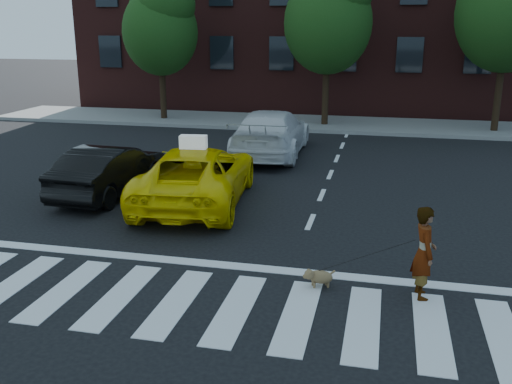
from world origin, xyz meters
TOP-DOWN VIEW (x-y plane):
  - ground at (0.00, 0.00)m, footprint 120.00×120.00m
  - crosswalk at (0.00, 0.00)m, footprint 13.00×2.40m
  - stop_line at (0.00, 1.60)m, footprint 12.00×0.30m
  - sidewalk_far at (0.00, 17.50)m, footprint 30.00×4.00m
  - tree_left at (-6.97, 17.00)m, footprint 3.39×3.38m
  - tree_mid at (0.53, 17.00)m, footprint 3.69×3.69m
  - tree_right at (7.53, 17.00)m, footprint 4.00×4.00m
  - taxi at (-1.40, 5.25)m, footprint 2.92×5.40m
  - black_sedan at (-3.87, 5.42)m, footprint 1.63×4.11m
  - white_suv at (-0.68, 11.04)m, footprint 2.35×5.45m
  - woman at (3.88, 1.10)m, footprint 0.47×0.63m
  - dog at (2.18, 1.08)m, footprint 0.56×0.37m
  - taxi_sign at (-1.40, 5.05)m, footprint 0.68×0.35m

SIDE VIEW (x-z plane):
  - ground at x=0.00m, z-range 0.00..0.00m
  - crosswalk at x=0.00m, z-range 0.00..0.01m
  - stop_line at x=0.00m, z-range 0.00..0.01m
  - sidewalk_far at x=0.00m, z-range 0.00..0.15m
  - dog at x=2.18m, z-range 0.03..0.36m
  - black_sedan at x=-3.87m, z-range 0.00..1.33m
  - taxi at x=-1.40m, z-range 0.00..1.44m
  - white_suv at x=-0.68m, z-range 0.00..1.56m
  - woman at x=3.88m, z-range 0.00..1.57m
  - taxi_sign at x=-1.40m, z-range 1.44..1.76m
  - tree_left at x=-6.97m, z-range 1.19..7.69m
  - tree_mid at x=0.53m, z-range 1.30..8.40m
  - tree_right at x=7.53m, z-range 1.41..9.11m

